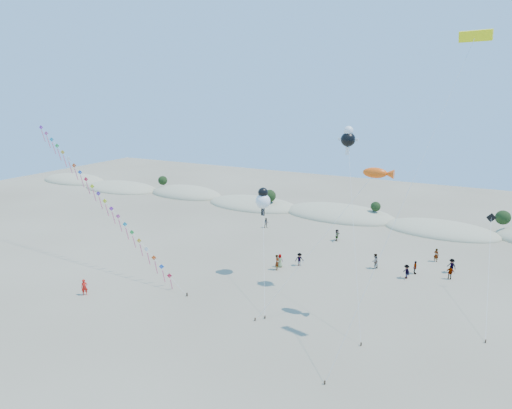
% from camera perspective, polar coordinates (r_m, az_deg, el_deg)
% --- Properties ---
extents(ground, '(160.00, 160.00, 0.00)m').
position_cam_1_polar(ground, '(35.82, -11.42, -19.60)').
color(ground, '#786C53').
rests_on(ground, ground).
extents(dune_ridge, '(145.30, 11.49, 5.57)m').
position_cam_1_polar(dune_ridge, '(73.01, 11.72, -1.48)').
color(dune_ridge, tan).
rests_on(dune_ridge, ground).
extents(kite_train, '(26.51, 5.34, 16.61)m').
position_cam_1_polar(kite_train, '(53.10, -20.14, 1.11)').
color(kite_train, '#3F2D1E').
rests_on(kite_train, ground).
extents(fish_kite, '(10.20, 6.24, 13.85)m').
position_cam_1_polar(fish_kite, '(37.92, 15.94, 3.98)').
color(fish_kite, '#3F2D1E').
rests_on(fish_kite, ground).
extents(cartoon_kite_low, '(5.56, 9.89, 10.06)m').
position_cam_1_polar(cartoon_kite_low, '(46.70, 0.93, 0.68)').
color(cartoon_kite_low, '#3F2D1E').
rests_on(cartoon_kite_low, ground).
extents(cartoon_kite_high, '(5.72, 10.78, 16.92)m').
position_cam_1_polar(cartoon_kite_high, '(43.02, 12.19, 8.63)').
color(cartoon_kite_high, '#3F2D1E').
rests_on(cartoon_kite_high, ground).
extents(parafoil_kite, '(7.87, 10.61, 24.27)m').
position_cam_1_polar(parafoil_kite, '(35.45, 26.84, 18.51)').
color(parafoil_kite, '#3F2D1E').
rests_on(parafoil_kite, ground).
extents(dark_kite, '(0.98, 11.69, 8.24)m').
position_cam_1_polar(dark_kite, '(47.17, 28.73, -4.90)').
color(dark_kite, '#3F2D1E').
rests_on(dark_kite, ground).
extents(flyer_foreground, '(0.71, 0.74, 1.70)m').
position_cam_1_polar(flyer_foreground, '(47.58, -21.90, -10.21)').
color(flyer_foreground, red).
rests_on(flyer_foreground, ground).
extents(beachgoers, '(27.36, 14.75, 1.85)m').
position_cam_1_polar(beachgoers, '(53.85, 13.81, -6.65)').
color(beachgoers, slate).
rests_on(beachgoers, ground).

